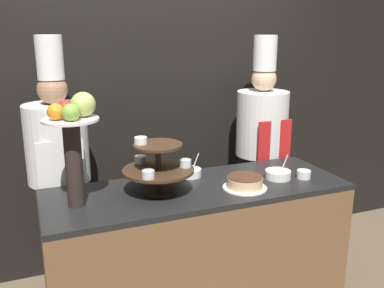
{
  "coord_description": "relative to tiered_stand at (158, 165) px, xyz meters",
  "views": [
    {
      "loc": [
        -0.95,
        -1.96,
        1.87
      ],
      "look_at": [
        0.0,
        0.43,
        1.17
      ],
      "focal_mm": 40.0,
      "sensor_mm": 36.0,
      "label": 1
    }
  ],
  "objects": [
    {
      "name": "serving_bowl_near",
      "position": [
        0.8,
        -0.05,
        -0.14
      ],
      "size": [
        0.17,
        0.17,
        0.16
      ],
      "color": "white",
      "rests_on": "buffet_counter"
    },
    {
      "name": "cake_round",
      "position": [
        0.51,
        -0.13,
        -0.13
      ],
      "size": [
        0.27,
        0.27,
        0.08
      ],
      "color": "white",
      "rests_on": "buffet_counter"
    },
    {
      "name": "wall_back",
      "position": [
        0.26,
        0.94,
        0.31
      ],
      "size": [
        10.0,
        0.06,
        2.8
      ],
      "color": "black",
      "rests_on": "ground_plane"
    },
    {
      "name": "cup_white",
      "position": [
        0.96,
        -0.11,
        -0.15
      ],
      "size": [
        0.09,
        0.09,
        0.05
      ],
      "color": "white",
      "rests_on": "buffet_counter"
    },
    {
      "name": "buffet_counter",
      "position": [
        0.26,
        0.0,
        -0.63
      ],
      "size": [
        1.87,
        0.65,
        0.92
      ],
      "color": "brown",
      "rests_on": "ground_plane"
    },
    {
      "name": "serving_bowl_far",
      "position": [
        0.28,
        0.21,
        -0.15
      ],
      "size": [
        0.15,
        0.15,
        0.15
      ],
      "color": "white",
      "rests_on": "buffet_counter"
    },
    {
      "name": "fruit_pedestal",
      "position": [
        -0.46,
        -0.01,
        0.24
      ],
      "size": [
        0.3,
        0.3,
        0.62
      ],
      "color": "#2D231E",
      "rests_on": "buffet_counter"
    },
    {
      "name": "chef_left",
      "position": [
        -0.52,
        0.55,
        -0.12
      ],
      "size": [
        0.41,
        0.41,
        1.83
      ],
      "color": "black",
      "rests_on": "ground_plane"
    },
    {
      "name": "tiered_stand",
      "position": [
        0.0,
        0.0,
        0.0
      ],
      "size": [
        0.42,
        0.42,
        0.34
      ],
      "color": "#3D2819",
      "rests_on": "buffet_counter"
    },
    {
      "name": "chef_center_left",
      "position": [
        1.03,
        0.55,
        -0.12
      ],
      "size": [
        0.4,
        0.4,
        1.82
      ],
      "color": "#28282D",
      "rests_on": "ground_plane"
    }
  ]
}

